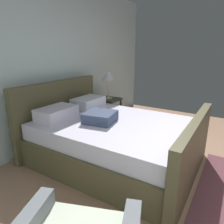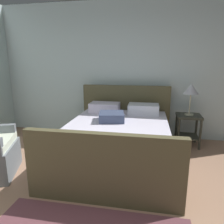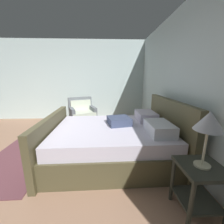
{
  "view_description": "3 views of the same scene",
  "coord_description": "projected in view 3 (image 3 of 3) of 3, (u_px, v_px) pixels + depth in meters",
  "views": [
    {
      "loc": [
        -2.48,
        0.13,
        1.59
      ],
      "look_at": [
        0.03,
        1.74,
        0.68
      ],
      "focal_mm": 32.92,
      "sensor_mm": 36.0,
      "label": 1
    },
    {
      "loc": [
        0.36,
        -1.47,
        1.55
      ],
      "look_at": [
        -0.23,
        1.53,
        0.82
      ],
      "focal_mm": 33.1,
      "sensor_mm": 36.0,
      "label": 2
    },
    {
      "loc": [
        2.3,
        1.49,
        1.49
      ],
      "look_at": [
        -0.34,
        1.61,
        0.85
      ],
      "focal_mm": 22.67,
      "sensor_mm": 36.0,
      "label": 3
    }
  ],
  "objects": [
    {
      "name": "table_lamp_right",
      "position": [
        209.0,
        123.0,
        1.36
      ],
      "size": [
        0.27,
        0.27,
        0.59
      ],
      "color": "#B7B293",
      "rests_on": "nightstand_right"
    },
    {
      "name": "area_rug",
      "position": [
        20.0,
        159.0,
        2.67
      ],
      "size": [
        1.92,
        1.13,
        0.01
      ],
      "primitive_type": "cube",
      "rotation": [
        0.0,
        0.0,
        0.01
      ],
      "color": "brown",
      "rests_on": "ground"
    },
    {
      "name": "ground_plane",
      "position": [
        23.0,
        164.0,
        2.53
      ],
      "size": [
        5.87,
        5.73,
        0.02
      ],
      "primitive_type": "cube",
      "color": "#A1775D"
    },
    {
      "name": "nightstand_right",
      "position": [
        199.0,
        182.0,
        1.52
      ],
      "size": [
        0.44,
        0.44,
        0.6
      ],
      "color": "#2B2D25",
      "rests_on": "ground"
    },
    {
      "name": "wall_side_left",
      "position": [
        64.0,
        81.0,
        5.11
      ],
      "size": [
        0.12,
        5.85,
        2.77
      ],
      "primitive_type": "cube",
      "color": "silver",
      "rests_on": "ground"
    },
    {
      "name": "bed",
      "position": [
        114.0,
        140.0,
        2.66
      ],
      "size": [
        1.8,
        2.29,
        1.11
      ],
      "color": "brown",
      "rests_on": "ground"
    },
    {
      "name": "armchair",
      "position": [
        82.0,
        116.0,
        4.33
      ],
      "size": [
        0.94,
        0.94,
        0.9
      ],
      "color": "slate",
      "rests_on": "ground"
    },
    {
      "name": "wall_back",
      "position": [
        193.0,
        84.0,
        2.33
      ],
      "size": [
        5.99,
        0.12,
        2.77
      ],
      "primitive_type": "cube",
      "color": "silver",
      "rests_on": "ground"
    }
  ]
}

